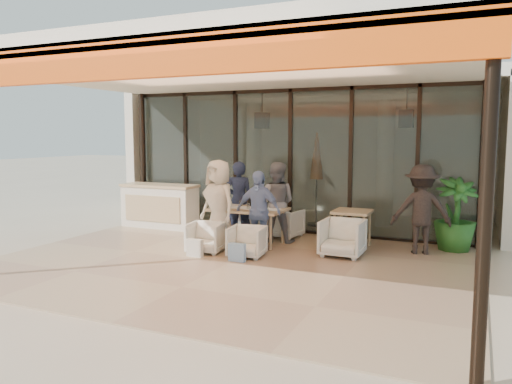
# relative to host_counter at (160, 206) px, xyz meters

# --- Properties ---
(ground) EXTENTS (70.00, 70.00, 0.00)m
(ground) POSITION_rel_host_counter_xyz_m (3.01, -2.30, -0.53)
(ground) COLOR #C6B293
(ground) RESTS_ON ground
(terrace_floor) EXTENTS (8.00, 6.00, 0.01)m
(terrace_floor) POSITION_rel_host_counter_xyz_m (3.01, -2.30, -0.53)
(terrace_floor) COLOR tan
(terrace_floor) RESTS_ON ground
(terrace_structure) EXTENTS (8.00, 6.00, 3.40)m
(terrace_structure) POSITION_rel_host_counter_xyz_m (3.01, -2.56, 2.72)
(terrace_structure) COLOR silver
(terrace_structure) RESTS_ON ground
(glass_storefront) EXTENTS (8.08, 0.10, 3.20)m
(glass_storefront) POSITION_rel_host_counter_xyz_m (3.01, 0.70, 1.07)
(glass_storefront) COLOR #9EADA3
(glass_storefront) RESTS_ON ground
(interior_block) EXTENTS (9.05, 3.62, 3.52)m
(interior_block) POSITION_rel_host_counter_xyz_m (3.02, 3.02, 1.70)
(interior_block) COLOR silver
(interior_block) RESTS_ON ground
(host_counter) EXTENTS (1.85, 0.65, 1.04)m
(host_counter) POSITION_rel_host_counter_xyz_m (0.00, 0.00, 0.00)
(host_counter) COLOR silver
(host_counter) RESTS_ON ground
(dining_table) EXTENTS (1.50, 0.90, 0.93)m
(dining_table) POSITION_rel_host_counter_xyz_m (2.67, -0.81, 0.16)
(dining_table) COLOR tan
(dining_table) RESTS_ON ground
(chair_far_left) EXTENTS (0.85, 0.82, 0.74)m
(chair_far_left) POSITION_rel_host_counter_xyz_m (2.26, 0.14, -0.16)
(chair_far_left) COLOR white
(chair_far_left) RESTS_ON ground
(chair_far_right) EXTENTS (0.75, 0.72, 0.69)m
(chair_far_right) POSITION_rel_host_counter_xyz_m (3.10, 0.14, -0.19)
(chair_far_right) COLOR white
(chair_far_right) RESTS_ON ground
(chair_near_left) EXTENTS (0.71, 0.68, 0.64)m
(chair_near_left) POSITION_rel_host_counter_xyz_m (2.26, -1.76, -0.21)
(chair_near_left) COLOR white
(chair_near_left) RESTS_ON ground
(chair_near_right) EXTENTS (0.68, 0.65, 0.63)m
(chair_near_right) POSITION_rel_host_counter_xyz_m (3.10, -1.76, -0.22)
(chair_near_right) COLOR white
(chair_near_right) RESTS_ON ground
(diner_navy) EXTENTS (0.69, 0.54, 1.65)m
(diner_navy) POSITION_rel_host_counter_xyz_m (2.26, -0.36, 0.29)
(diner_navy) COLOR #171E32
(diner_navy) RESTS_ON ground
(diner_grey) EXTENTS (0.88, 0.73, 1.65)m
(diner_grey) POSITION_rel_host_counter_xyz_m (3.10, -0.36, 0.29)
(diner_grey) COLOR slate
(diner_grey) RESTS_ON ground
(diner_cream) EXTENTS (0.98, 0.82, 1.72)m
(diner_cream) POSITION_rel_host_counter_xyz_m (2.26, -1.26, 0.33)
(diner_cream) COLOR beige
(diner_cream) RESTS_ON ground
(diner_periwinkle) EXTENTS (0.91, 0.41, 1.54)m
(diner_periwinkle) POSITION_rel_host_counter_xyz_m (3.10, -1.26, 0.24)
(diner_periwinkle) COLOR #7A93CB
(diner_periwinkle) RESTS_ON ground
(tote_bag_cream) EXTENTS (0.30, 0.10, 0.34)m
(tote_bag_cream) POSITION_rel_host_counter_xyz_m (2.26, -2.16, -0.36)
(tote_bag_cream) COLOR silver
(tote_bag_cream) RESTS_ON ground
(tote_bag_blue) EXTENTS (0.30, 0.10, 0.34)m
(tote_bag_blue) POSITION_rel_host_counter_xyz_m (3.10, -2.16, -0.36)
(tote_bag_blue) COLOR #99BFD8
(tote_bag_blue) RESTS_ON ground
(side_table) EXTENTS (0.70, 0.70, 0.74)m
(side_table) POSITION_rel_host_counter_xyz_m (4.64, -0.26, 0.11)
(side_table) COLOR tan
(side_table) RESTS_ON ground
(side_chair) EXTENTS (0.74, 0.69, 0.76)m
(side_chair) POSITION_rel_host_counter_xyz_m (4.64, -1.01, -0.15)
(side_chair) COLOR white
(side_chair) RESTS_ON ground
(standing_woman) EXTENTS (1.18, 0.84, 1.66)m
(standing_woman) POSITION_rel_host_counter_xyz_m (5.91, -0.24, 0.30)
(standing_woman) COLOR black
(standing_woman) RESTS_ON ground
(potted_palm) EXTENTS (1.04, 1.04, 1.40)m
(potted_palm) POSITION_rel_host_counter_xyz_m (6.47, 0.28, 0.17)
(potted_palm) COLOR #1E5919
(potted_palm) RESTS_ON ground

